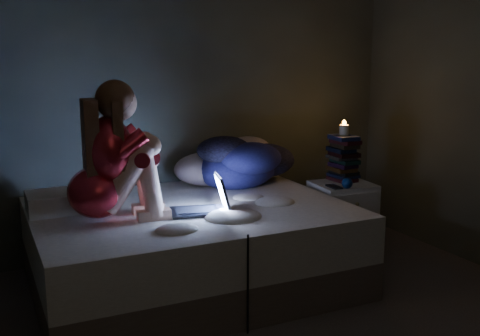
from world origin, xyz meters
TOP-DOWN VIEW (x-y plane):
  - wall_back at (0.00, 1.91)m, footprint 3.60×0.02m
  - bed at (-0.27, 1.10)m, footprint 2.00×1.50m
  - pillow at (-1.04, 1.35)m, footprint 0.44×0.31m
  - woman at (-0.89, 1.01)m, footprint 0.55×0.38m
  - laptop at (-0.27, 0.92)m, footprint 0.41×0.33m
  - clothes_pile at (0.26, 1.53)m, footprint 0.71×0.59m
  - nightstand at (1.00, 1.17)m, footprint 0.46×0.41m
  - book_stack at (1.05, 1.25)m, footprint 0.19×0.25m
  - candle at (1.05, 1.25)m, footprint 0.07×0.07m
  - phone at (0.86, 1.06)m, footprint 0.07×0.14m
  - blue_orb at (0.94, 1.00)m, footprint 0.08×0.08m

SIDE VIEW (x-z plane):
  - bed at x=-0.27m, z-range 0.00..0.55m
  - nightstand at x=1.00m, z-range 0.00..0.57m
  - phone at x=0.86m, z-range 0.57..0.58m
  - blue_orb at x=0.94m, z-range 0.57..0.65m
  - pillow at x=-1.04m, z-range 0.55..0.68m
  - laptop at x=-0.27m, z-range 0.55..0.81m
  - book_stack at x=1.05m, z-range 0.57..0.93m
  - clothes_pile at x=0.26m, z-range 0.55..0.96m
  - candle at x=1.05m, z-range 0.93..1.01m
  - woman at x=-0.89m, z-range 0.55..1.40m
  - wall_back at x=0.00m, z-range 0.00..2.60m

